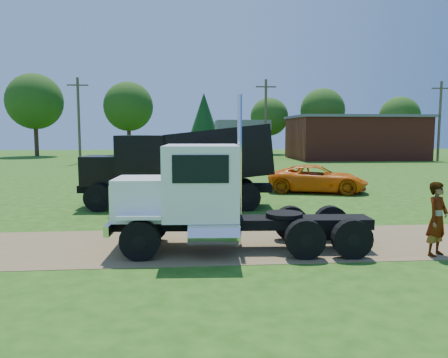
{
  "coord_description": "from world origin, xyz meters",
  "views": [
    {
      "loc": [
        -2.65,
        -12.65,
        3.34
      ],
      "look_at": [
        -1.29,
        3.31,
        1.6
      ],
      "focal_mm": 35.0,
      "sensor_mm": 36.0,
      "label": 1
    }
  ],
  "objects": [
    {
      "name": "ground",
      "position": [
        0.0,
        0.0,
        0.0
      ],
      "size": [
        140.0,
        140.0,
        0.0
      ],
      "primitive_type": "plane",
      "color": "#20480F",
      "rests_on": "ground"
    },
    {
      "name": "dirt_track",
      "position": [
        0.0,
        0.0,
        0.01
      ],
      "size": [
        120.0,
        4.2,
        0.01
      ],
      "primitive_type": "cube",
      "color": "brown",
      "rests_on": "ground"
    },
    {
      "name": "white_semi_tractor",
      "position": [
        -2.16,
        -0.51,
        1.51
      ],
      "size": [
        7.39,
        2.8,
        4.41
      ],
      "rotation": [
        0.0,
        0.0,
        -0.05
      ],
      "color": "black",
      "rests_on": "ground"
    },
    {
      "name": "black_dump_truck",
      "position": [
        -2.76,
        6.71,
        2.02
      ],
      "size": [
        8.57,
        3.07,
        3.67
      ],
      "rotation": [
        0.0,
        0.0,
        -0.06
      ],
      "color": "black",
      "rests_on": "ground"
    },
    {
      "name": "orange_pickup",
      "position": [
        4.55,
        10.85,
        0.75
      ],
      "size": [
        5.86,
        3.85,
        1.5
      ],
      "primitive_type": "imported",
      "rotation": [
        0.0,
        0.0,
        1.3
      ],
      "color": "orange",
      "rests_on": "ground"
    },
    {
      "name": "spectator_a",
      "position": [
        4.05,
        -1.65,
        1.0
      ],
      "size": [
        0.87,
        0.8,
        2.01
      ],
      "primitive_type": "imported",
      "rotation": [
        0.0,
        0.0,
        0.58
      ],
      "color": "#999999",
      "rests_on": "ground"
    },
    {
      "name": "spectator_b",
      "position": [
        -4.08,
        5.71,
        0.81
      ],
      "size": [
        0.99,
        0.93,
        1.62
      ],
      "primitive_type": "imported",
      "rotation": [
        0.0,
        0.0,
        3.68
      ],
      "color": "#999999",
      "rests_on": "ground"
    },
    {
      "name": "brick_building",
      "position": [
        18.0,
        40.0,
        2.66
      ],
      "size": [
        15.4,
        10.4,
        5.3
      ],
      "color": "maroon",
      "rests_on": "ground"
    },
    {
      "name": "tan_shed",
      "position": [
        4.0,
        40.0,
        2.42
      ],
      "size": [
        6.2,
        5.4,
        4.7
      ],
      "color": "tan",
      "rests_on": "ground"
    },
    {
      "name": "utility_poles",
      "position": [
        6.0,
        35.0,
        4.71
      ],
      "size": [
        42.2,
        0.28,
        9.0
      ],
      "color": "#473B28",
      "rests_on": "ground"
    },
    {
      "name": "tree_row",
      "position": [
        -1.56,
        50.41,
        6.59
      ],
      "size": [
        56.3,
        12.77,
        11.2
      ],
      "color": "#352115",
      "rests_on": "ground"
    }
  ]
}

